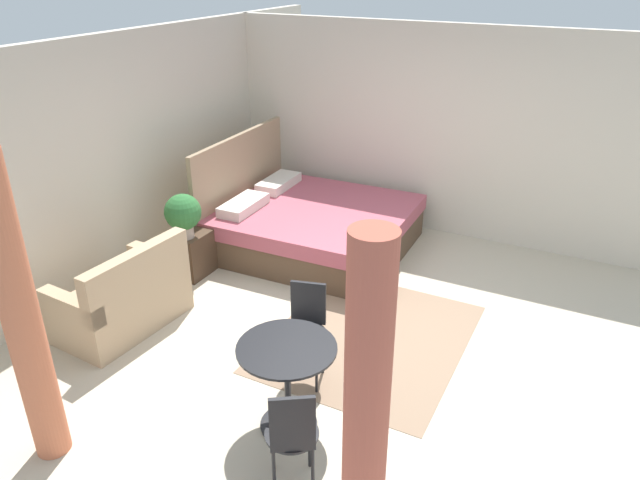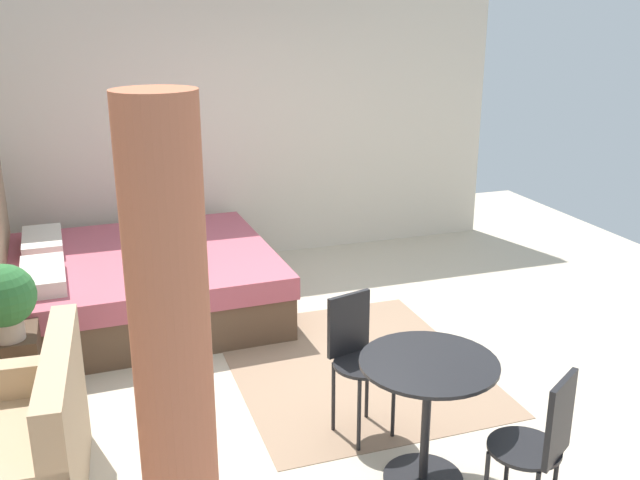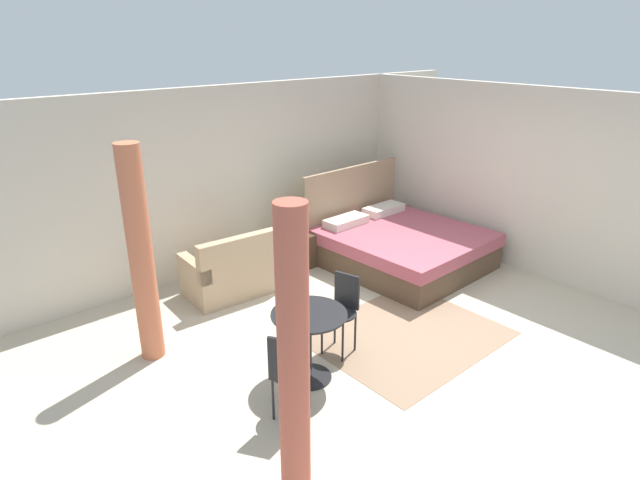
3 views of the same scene
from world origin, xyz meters
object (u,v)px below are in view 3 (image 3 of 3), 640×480
potted_plant (293,219)px  balcony_table (309,333)px  nightstand (297,251)px  cafe_chair_near_couch (288,370)px  cafe_chair_near_window (343,305)px  bed (399,245)px  couch (234,273)px

potted_plant → balcony_table: (-1.53, -2.18, -0.27)m
nightstand → balcony_table: balcony_table is taller
nightstand → cafe_chair_near_couch: bearing=-130.2°
nightstand → cafe_chair_near_window: (-1.02, -2.06, 0.29)m
potted_plant → cafe_chair_near_window: size_ratio=0.57×
nightstand → cafe_chair_near_window: 2.31m
bed → potted_plant: bed is taller
couch → bed: bearing=-18.2°
bed → nightstand: (-1.23, 0.91, -0.05)m
bed → cafe_chair_near_couch: bearing=-153.9°
bed → cafe_chair_near_window: bearing=-153.0°
nightstand → cafe_chair_near_window: bearing=-116.5°
nightstand → potted_plant: bearing=-156.9°
cafe_chair_near_window → nightstand: bearing=63.5°
balcony_table → cafe_chair_near_couch: bearing=-147.2°
cafe_chair_near_window → cafe_chair_near_couch: 1.25m
couch → cafe_chair_near_window: 1.95m
couch → potted_plant: (1.07, 0.08, 0.49)m
nightstand → potted_plant: size_ratio=1.02×
balcony_table → cafe_chair_near_window: bearing=15.3°
potted_plant → balcony_table: potted_plant is taller
balcony_table → cafe_chair_near_window: size_ratio=0.85×
couch → balcony_table: 2.16m
couch → nightstand: (1.17, 0.12, -0.05)m
bed → nightstand: bearing=143.5°
bed → potted_plant: (-1.33, 0.87, 0.48)m
nightstand → cafe_chair_near_window: size_ratio=0.58×
nightstand → cafe_chair_near_couch: (-2.17, -2.57, 0.27)m
cafe_chair_near_window → couch: bearing=94.2°
nightstand → cafe_chair_near_window: cafe_chair_near_window is taller
balcony_table → cafe_chair_near_couch: (-0.53, -0.34, 0.00)m
nightstand → potted_plant: potted_plant is taller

